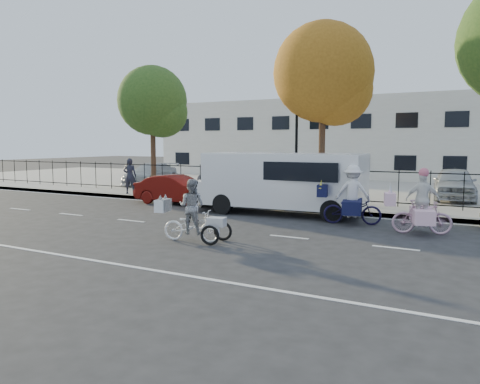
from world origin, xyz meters
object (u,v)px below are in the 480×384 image
Objects in this scene: red_sedan at (177,190)px; lot_car_a at (151,174)px; unicorn_bike at (421,210)px; lot_car_d at (454,183)px; pedestrian at (130,176)px; white_van at (281,181)px; zebra_trike at (192,217)px; bull_bike at (352,201)px; lot_car_b at (256,178)px; lamppost at (297,134)px; lot_car_c at (220,177)px.

lot_car_a is at bearing 46.38° from red_sedan.
unicorn_bike is 8.57m from lot_car_d.
pedestrian is (-3.81, 1.20, 0.41)m from red_sedan.
red_sedan is at bearing 132.05° from pedestrian.
white_van is 3.70× the size of pedestrian.
pedestrian is (-8.93, 7.51, 0.38)m from zebra_trike.
bull_bike is 0.45× the size of lot_car_b.
pedestrian is 0.37× the size of lot_car_b.
lot_car_b is at bearing 34.35° from unicorn_bike.
lamppost is 0.96× the size of lot_car_a.
unicorn_bike is at bearing -32.87° from lot_car_a.
bull_bike reaches higher than lot_car_b.
lot_car_d is at bearing -60.45° from red_sedan.
white_van is (-5.31, 1.69, 0.55)m from unicorn_bike.
zebra_trike is 11.67m from pedestrian.
zebra_trike is 5.85m from white_van.
lamppost is at bearing 30.61° from bull_bike.
white_van is 1.71× the size of red_sedan.
unicorn_bike reaches higher than lot_car_c.
zebra_trike is 8.12m from red_sedan.
lot_car_c is (3.02, 3.88, -0.21)m from pedestrian.
bull_bike is 0.33× the size of white_van.
lot_car_c is at bearing 41.88° from bull_bike.
pedestrian is 5.09m from lot_car_a.
red_sedan is 6.03m from lot_car_b.
pedestrian is (-8.60, -1.10, -2.06)m from lamppost.
bull_bike reaches higher than lot_car_c.
bull_bike is at bearing -47.04° from lamppost.
unicorn_bike is 0.30× the size of white_van.
lot_car_d is at bearing -10.91° from lot_car_c.
zebra_trike is at bearing -57.95° from lot_car_b.
lot_car_c is (-11.38, 7.27, 0.10)m from unicorn_bike.
zebra_trike is 0.45× the size of lot_car_a.
bull_bike is at bearing -114.44° from lot_car_d.
zebra_trike is 1.01× the size of unicorn_bike.
white_van is at bearing -59.83° from lot_car_c.
zebra_trike reaches higher than red_sedan.
lot_car_b is (4.82, 4.74, -0.23)m from pedestrian.
white_van reaches higher than unicorn_bike.
unicorn_bike reaches higher than bull_bike.
red_sedan is at bearing 63.02° from unicorn_bike.
white_van is at bearing 59.93° from bull_bike.
lot_car_b is 1.16× the size of lot_car_c.
lot_car_c reaches higher than lot_car_a.
white_van reaches higher than lot_car_d.
lot_car_d is (5.62, 6.88, -0.41)m from white_van.
white_van is (0.16, 5.82, 0.62)m from zebra_trike.
lot_car_d is (9.89, 0.44, 0.06)m from lot_car_b.
bull_bike is 0.53× the size of lot_car_c.
bull_bike reaches higher than lot_car_a.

